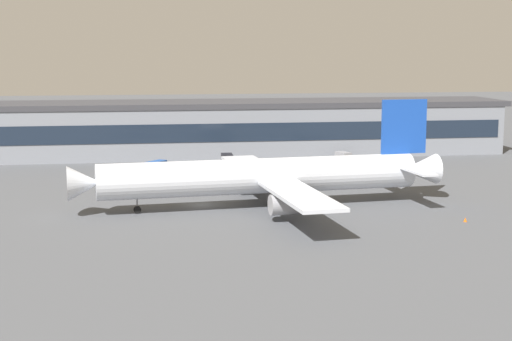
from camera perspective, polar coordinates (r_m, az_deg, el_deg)
The scene contains 7 objects.
ground_plane at distance 117.00m, azimuth -4.11°, elevation -2.59°, with size 600.00×600.00×0.00m, color #4C4F54.
terminal_building at distance 172.13m, azimuth -5.64°, elevation 3.15°, with size 148.11×19.34×12.13m.
airliner at distance 114.40m, azimuth 0.74°, elevation -0.40°, with size 57.37×49.23×15.91m.
baggage_tug at distance 164.73m, azimuth 6.54°, elevation 1.12°, with size 3.12×4.07×1.85m.
belt_loader at distance 149.99m, azimuth -7.72°, elevation 0.35°, with size 5.53×6.26×1.95m.
crew_van at distance 154.89m, azimuth -2.16°, elevation 0.82°, with size 2.41×5.26×2.55m.
traffic_cone_0 at distance 109.22m, azimuth 15.40°, elevation -3.57°, with size 0.48×0.48×0.60m, color #F2590C.
Camera 1 is at (-8.84, -114.30, 23.39)m, focal length 53.41 mm.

